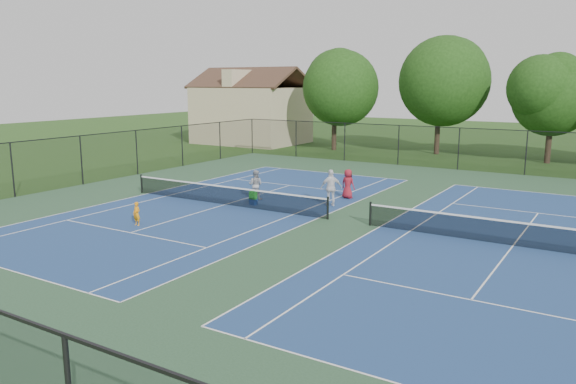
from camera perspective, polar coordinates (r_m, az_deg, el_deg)
The scene contains 15 objects.
ground at distance 25.38m, azimuth 6.15°, elevation -3.10°, with size 140.00×140.00×0.00m, color #234716.
court_pad at distance 25.38m, azimuth 6.15°, elevation -3.09°, with size 36.00×36.00×0.01m, color #29482E.
tennis_court_left at distance 28.97m, azimuth -6.43°, elevation -1.11°, with size 12.00×23.83×1.07m.
tennis_court_right at distance 23.34m, azimuth 21.90°, elevation -4.89°, with size 12.00×23.83×1.07m.
perimeter_fence at distance 25.03m, azimuth 6.23°, elevation 0.46°, with size 36.08×36.08×3.02m.
tree_back_a at distance 51.88m, azimuth 4.78°, elevation 10.93°, with size 6.80×6.80×9.15m.
tree_back_b at distance 50.38m, azimuth 15.20°, elevation 11.21°, with size 7.60×7.60×10.03m.
tree_back_c at distance 47.57m, azimuth 25.34°, elevation 9.22°, with size 6.00×6.00×8.40m.
clapboard_house at distance 58.01m, azimuth -3.73°, elevation 8.05°, with size 10.80×8.10×7.65m.
child_player at distance 25.49m, azimuth -15.12°, elevation -2.15°, with size 0.38×0.25×1.05m, color orange.
instructor at distance 30.07m, azimuth -3.32°, elevation 0.74°, with size 0.77×0.60×1.59m, color #99999C.
bystander_a at distance 28.45m, azimuth 4.40°, elevation 0.43°, with size 1.10×0.46×1.88m, color silver.
bystander_c at distance 30.43m, azimuth 6.10°, elevation 0.83°, with size 0.78×0.51×1.59m, color maroon.
ball_crate at distance 28.84m, azimuth -3.55°, elevation -1.01°, with size 0.36×0.27×0.30m, color #154196.
ball_hopper at distance 28.77m, azimuth -3.56°, elevation -0.33°, with size 0.34×0.26×0.40m, color green.
Camera 1 is at (10.52, -22.24, 6.23)m, focal length 35.00 mm.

